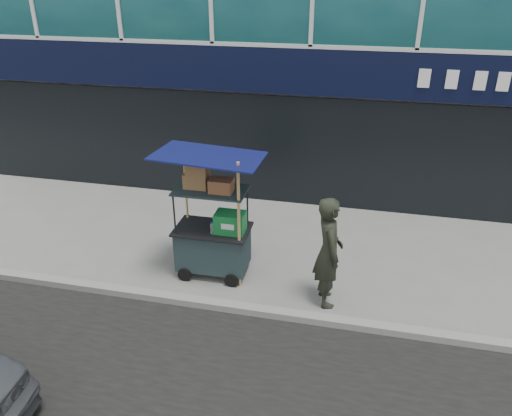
# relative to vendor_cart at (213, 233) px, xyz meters

# --- Properties ---
(ground) EXTENTS (80.00, 80.00, 0.00)m
(ground) POSITION_rel_vendor_cart_xyz_m (1.11, -0.76, -0.79)
(ground) COLOR slate
(ground) RESTS_ON ground
(curb) EXTENTS (80.00, 0.18, 0.12)m
(curb) POSITION_rel_vendor_cart_xyz_m (1.11, -0.96, -0.73)
(curb) COLOR gray
(curb) RESTS_ON ground
(vendor_cart) EXTENTS (1.67, 1.19, 2.25)m
(vendor_cart) POSITION_rel_vendor_cart_xyz_m (0.00, 0.00, 0.00)
(vendor_cart) COLOR #19262B
(vendor_cart) RESTS_ON ground
(vendor_man) EXTENTS (0.61, 0.76, 1.81)m
(vendor_man) POSITION_rel_vendor_cart_xyz_m (1.95, -0.39, 0.12)
(vendor_man) COLOR black
(vendor_man) RESTS_ON ground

